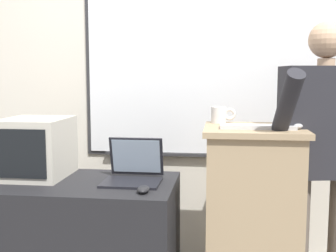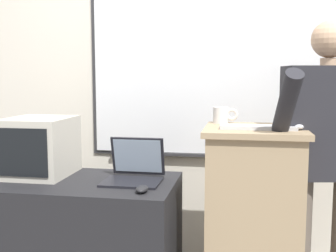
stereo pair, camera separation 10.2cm
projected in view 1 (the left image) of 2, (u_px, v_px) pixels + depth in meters
back_wall at (185, 71)px, 2.96m from camera, size 6.40×0.17×2.72m
lectern_podium at (252, 222)px, 2.30m from camera, size 0.53×0.51×1.05m
side_desk at (84, 247)px, 2.35m from camera, size 1.01×0.61×0.75m
person_presenter at (323, 150)px, 2.26m from camera, size 0.61×0.57×1.61m
laptop at (134, 169)px, 2.32m from camera, size 0.31×0.29×0.23m
wireless_keyboard at (258, 127)px, 2.17m from camera, size 0.38×0.11×0.02m
computer_mouse_by_laptop at (143, 189)px, 2.08m from camera, size 0.06×0.10×0.03m
computer_mouse_by_keyboard at (297, 126)px, 2.16m from camera, size 0.06×0.10×0.03m
crt_monitor at (36, 148)px, 2.41m from camera, size 0.35×0.40×0.34m
coffee_mug at (220, 115)px, 2.43m from camera, size 0.14×0.09×0.09m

